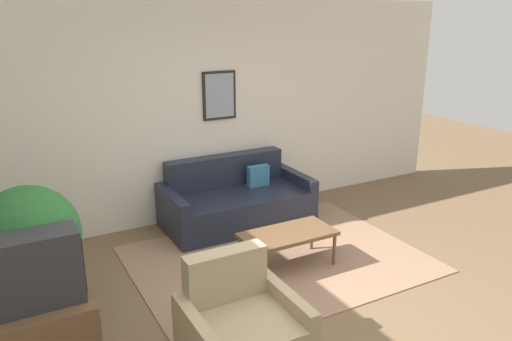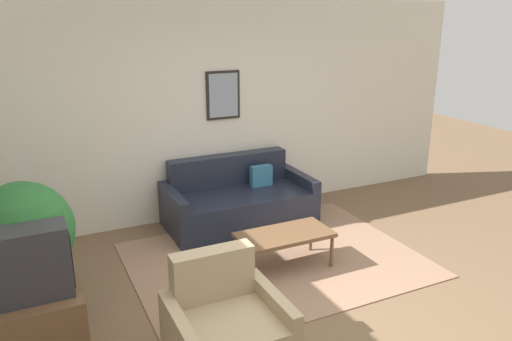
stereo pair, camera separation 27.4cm
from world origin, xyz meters
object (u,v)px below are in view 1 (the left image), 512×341
at_px(tv, 38,270).
at_px(armchair, 241,332).
at_px(couch, 236,202).
at_px(potted_plant_tall, 29,239).
at_px(coffee_table, 288,236).

height_order(tv, armchair, tv).
distance_m(couch, potted_plant_tall, 2.76).
xyz_separation_m(couch, potted_plant_tall, (-2.42, -1.21, 0.54)).
xyz_separation_m(coffee_table, tv, (-2.36, -0.42, 0.44)).
relative_size(armchair, potted_plant_tall, 0.66).
xyz_separation_m(coffee_table, potted_plant_tall, (-2.37, 0.08, 0.47)).
bearing_deg(potted_plant_tall, coffee_table, -1.85).
relative_size(coffee_table, tv, 1.64).
height_order(coffee_table, tv, tv).
height_order(coffee_table, potted_plant_tall, potted_plant_tall).
relative_size(couch, coffee_table, 1.87).
distance_m(armchair, potted_plant_tall, 1.82).
relative_size(couch, tv, 3.07).
bearing_deg(coffee_table, potted_plant_tall, 178.15).
xyz_separation_m(couch, armchair, (-1.16, -2.41, -0.00)).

